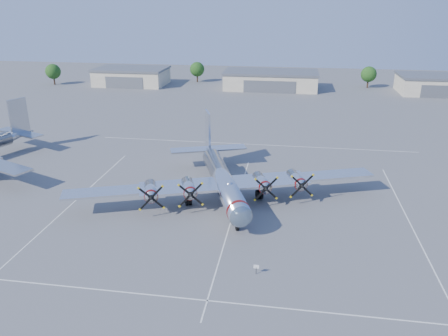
# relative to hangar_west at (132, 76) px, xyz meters

# --- Properties ---
(ground) EXTENTS (260.00, 260.00, 0.00)m
(ground) POSITION_rel_hangar_west_xyz_m (45.00, -81.96, -2.71)
(ground) COLOR #4F4F52
(ground) RESTS_ON ground
(parking_lines) EXTENTS (60.00, 50.08, 0.01)m
(parking_lines) POSITION_rel_hangar_west_xyz_m (45.00, -83.71, -2.71)
(parking_lines) COLOR silver
(parking_lines) RESTS_ON ground
(hangar_west) EXTENTS (22.60, 14.60, 5.40)m
(hangar_west) POSITION_rel_hangar_west_xyz_m (0.00, 0.00, 0.00)
(hangar_west) COLOR #B9AF93
(hangar_west) RESTS_ON ground
(hangar_center) EXTENTS (28.60, 14.60, 5.40)m
(hangar_center) POSITION_rel_hangar_west_xyz_m (45.00, -0.00, -0.00)
(hangar_center) COLOR #B9AF93
(hangar_center) RESTS_ON ground
(hangar_east) EXTENTS (20.60, 14.60, 5.40)m
(hangar_east) POSITION_rel_hangar_west_xyz_m (93.00, 0.00, 0.00)
(hangar_east) COLOR #B9AF93
(hangar_east) RESTS_ON ground
(tree_far_west) EXTENTS (4.80, 4.80, 6.64)m
(tree_far_west) POSITION_rel_hangar_west_xyz_m (-25.00, -3.96, 1.51)
(tree_far_west) COLOR #382619
(tree_far_west) RESTS_ON ground
(tree_west) EXTENTS (4.80, 4.80, 6.64)m
(tree_west) POSITION_rel_hangar_west_xyz_m (20.00, 8.04, 1.51)
(tree_west) COLOR #382619
(tree_west) RESTS_ON ground
(tree_east) EXTENTS (4.80, 4.80, 6.64)m
(tree_east) POSITION_rel_hangar_west_xyz_m (75.00, 6.04, 1.51)
(tree_east) COLOR #382619
(tree_east) RESTS_ON ground
(main_bomber_b29) EXTENTS (49.13, 41.16, 9.27)m
(main_bomber_b29) POSITION_rel_hangar_west_xyz_m (42.71, -81.20, -2.71)
(main_bomber_b29) COLOR white
(main_bomber_b29) RESTS_ON ground
(info_placard) EXTENTS (0.56, 0.08, 1.06)m
(info_placard) POSITION_rel_hangar_west_xyz_m (49.07, -99.09, -1.96)
(info_placard) COLOR black
(info_placard) RESTS_ON ground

